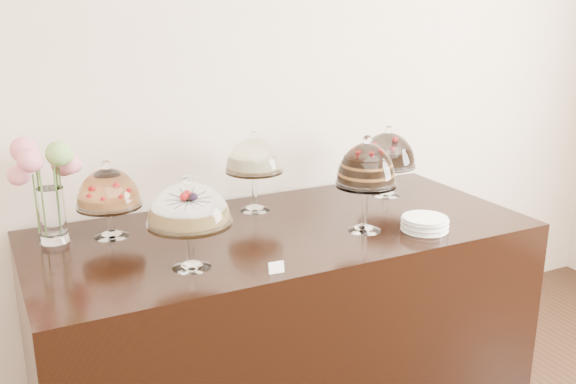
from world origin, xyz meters
name	(u,v)px	position (x,y,z in m)	size (l,w,h in m)	color
wall_back	(250,78)	(0.00, 3.00, 1.50)	(5.00, 0.04, 3.00)	beige
display_counter	(283,319)	(-0.09, 2.45, 0.45)	(2.20, 1.00, 0.90)	black
cake_stand_sugar_sponge	(189,208)	(-0.59, 2.21, 1.14)	(0.32, 0.32, 0.37)	white
cake_stand_choco_layer	(366,168)	(0.22, 2.26, 1.18)	(0.27, 0.27, 0.43)	white
cake_stand_cheesecake	(254,159)	(-0.10, 2.74, 1.15)	(0.28, 0.28, 0.39)	white
cake_stand_dark_choco	(388,153)	(0.61, 2.66, 1.12)	(0.29, 0.29, 0.36)	white
cake_stand_fruit_tart	(108,191)	(-0.79, 2.69, 1.10)	(0.28, 0.28, 0.33)	white
flower_vase	(47,178)	(-1.02, 2.75, 1.17)	(0.29, 0.30, 0.44)	white
plate_stack	(425,224)	(0.45, 2.14, 0.93)	(0.20, 0.20, 0.06)	white
price_card_left	(276,267)	(-0.33, 2.02, 0.92)	(0.06, 0.01, 0.04)	white
price_card_right	(434,233)	(0.43, 2.05, 0.92)	(0.06, 0.01, 0.04)	white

